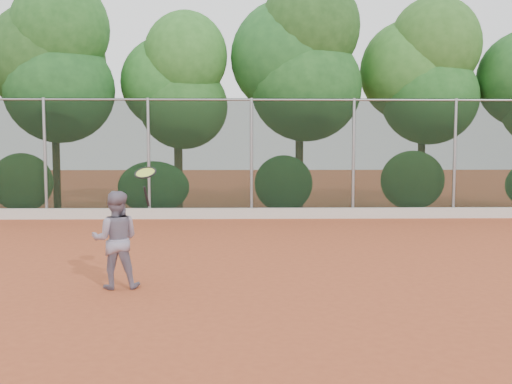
{
  "coord_description": "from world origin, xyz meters",
  "views": [
    {
      "loc": [
        -0.24,
        -9.7,
        2.13
      ],
      "look_at": [
        0.0,
        1.0,
        1.25
      ],
      "focal_mm": 40.0,
      "sensor_mm": 36.0,
      "label": 1
    }
  ],
  "objects": [
    {
      "name": "ground",
      "position": [
        0.0,
        0.0,
        0.0
      ],
      "size": [
        80.0,
        80.0,
        0.0
      ],
      "primitive_type": "plane",
      "color": "#A74927",
      "rests_on": "ground"
    },
    {
      "name": "chainlink_fence",
      "position": [
        -0.0,
        7.0,
        1.86
      ],
      "size": [
        24.09,
        0.09,
        3.5
      ],
      "color": "black",
      "rests_on": "ground"
    },
    {
      "name": "tennis_player",
      "position": [
        -2.14,
        -1.27,
        0.73
      ],
      "size": [
        0.76,
        0.62,
        1.46
      ],
      "primitive_type": "imported",
      "rotation": [
        0.0,
        0.0,
        3.25
      ],
      "color": "gray",
      "rests_on": "ground"
    },
    {
      "name": "tennis_racket",
      "position": [
        -1.66,
        -1.43,
        1.69
      ],
      "size": [
        0.38,
        0.36,
        0.59
      ],
      "color": "black",
      "rests_on": "ground"
    },
    {
      "name": "concrete_curb",
      "position": [
        0.0,
        6.82,
        0.15
      ],
      "size": [
        24.0,
        0.2,
        0.3
      ],
      "primitive_type": "cube",
      "color": "beige",
      "rests_on": "ground"
    },
    {
      "name": "foliage_backdrop",
      "position": [
        -0.55,
        8.98,
        4.4
      ],
      "size": [
        23.7,
        3.63,
        7.55
      ],
      "color": "#452A1A",
      "rests_on": "ground"
    }
  ]
}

